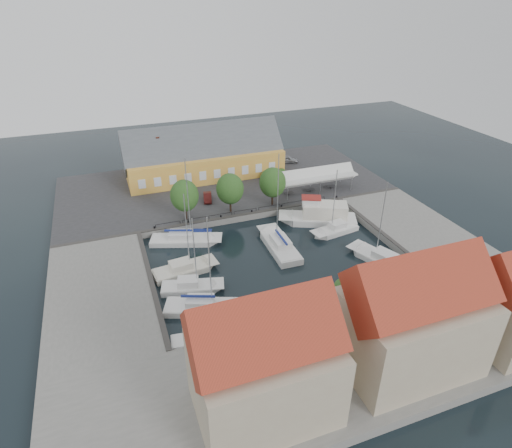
{
  "coord_description": "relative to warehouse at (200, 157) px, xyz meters",
  "views": [
    {
      "loc": [
        -18.88,
        -45.05,
        31.6
      ],
      "look_at": [
        0.0,
        6.0,
        1.5
      ],
      "focal_mm": 30.0,
      "sensor_mm": 36.0,
      "label": 1
    }
  ],
  "objects": [
    {
      "name": "west_boat_c",
      "position": [
        -9.38,
        -32.4,
        -4.17
      ],
      "size": [
        7.76,
        4.23,
        10.26
      ],
      "color": "white",
      "rests_on": "ground"
    },
    {
      "name": "quay_trees",
      "position": [
        0.6,
        -16.36,
        0.45
      ],
      "size": [
        18.2,
        4.2,
        6.3
      ],
      "color": "black",
      "rests_on": "north_quay"
    },
    {
      "name": "west_boat_d",
      "position": [
        -8.85,
        -36.5,
        -4.16
      ],
      "size": [
        9.64,
        5.99,
        12.4
      ],
      "color": "white",
      "rests_on": "ground"
    },
    {
      "name": "car_red",
      "position": [
        -1.77,
        -11.24,
        -2.83
      ],
      "size": [
        2.04,
        3.8,
        1.19
      ],
      "primitive_type": "imported",
      "rotation": [
        0.0,
        0.0,
        -0.23
      ],
      "color": "#521412",
      "rests_on": "north_quay"
    },
    {
      "name": "east_boat_c",
      "position": [
        15.45,
        -35.23,
        -4.17
      ],
      "size": [
        6.05,
        9.53,
        11.68
      ],
      "color": "white",
      "rests_on": "ground"
    },
    {
      "name": "west_boat_a",
      "position": [
        -7.85,
        -21.29,
        -4.16
      ],
      "size": [
        10.4,
        6.02,
        13.21
      ],
      "color": "white",
      "rests_on": "ground"
    },
    {
      "name": "center_sailboat",
      "position": [
        4.13,
        -27.47,
        -4.07
      ],
      "size": [
        3.38,
        10.49,
        14.0
      ],
      "color": "white",
      "rests_on": "ground"
    },
    {
      "name": "launch_nw",
      "position": [
        -5.6,
        -19.8,
        -4.34
      ],
      "size": [
        4.29,
        2.92,
        0.88
      ],
      "color": "navy",
      "rests_on": "ground"
    },
    {
      "name": "south_bank",
      "position": [
        2.6,
        -49.36,
        -3.93
      ],
      "size": [
        56.0,
        14.0,
        1.0
      ],
      "primitive_type": "cube",
      "color": "slate",
      "rests_on": "ground"
    },
    {
      "name": "west_quay",
      "position": [
        -19.4,
        -30.36,
        -3.93
      ],
      "size": [
        12.0,
        24.0,
        1.0
      ],
      "primitive_type": "cube",
      "color": "slate",
      "rests_on": "ground"
    },
    {
      "name": "ground",
      "position": [
        2.6,
        -28.36,
        -4.43
      ],
      "size": [
        140.0,
        140.0,
        0.0
      ],
      "primitive_type": "plane",
      "color": "black",
      "rests_on": "ground"
    },
    {
      "name": "quay_edge_fittings",
      "position": [
        2.62,
        -23.61,
        -3.37
      ],
      "size": [
        56.0,
        24.72,
        0.4
      ],
      "color": "#383533",
      "rests_on": "north_quay"
    },
    {
      "name": "north_quay",
      "position": [
        2.6,
        -5.36,
        -3.93
      ],
      "size": [
        56.0,
        26.0,
        1.0
      ],
      "primitive_type": "cube",
      "color": "#2D2D30",
      "rests_on": "ground"
    },
    {
      "name": "launch_sw",
      "position": [
        -10.82,
        -40.99,
        -4.34
      ],
      "size": [
        5.46,
        2.62,
        0.98
      ],
      "color": "white",
      "rests_on": "ground"
    },
    {
      "name": "warehouse",
      "position": [
        0.0,
        0.0,
        0.0
      ],
      "size": [
        28.56,
        14.0,
        9.55
      ],
      "color": "gold",
      "rests_on": "north_quay"
    },
    {
      "name": "tent_canopy",
      "position": [
        16.6,
        -13.86,
        -0.74
      ],
      "size": [
        14.0,
        4.0,
        2.83
      ],
      "color": "silver",
      "rests_on": "north_quay"
    },
    {
      "name": "townhouses",
      "position": [
        4.52,
        -51.6,
        1.4
      ],
      "size": [
        36.3,
        8.5,
        12.0
      ],
      "color": "tan",
      "rests_on": "south_bank"
    },
    {
      "name": "east_quay",
      "position": [
        24.6,
        -30.36,
        -3.93
      ],
      "size": [
        12.0,
        24.0,
        1.0
      ],
      "primitive_type": "cube",
      "color": "slate",
      "rests_on": "ground"
    },
    {
      "name": "west_boat_b",
      "position": [
        -9.42,
        -28.48,
        -4.17
      ],
      "size": [
        8.56,
        3.81,
        11.33
      ],
      "color": "silver",
      "rests_on": "ground"
    },
    {
      "name": "east_boat_a",
      "position": [
        13.63,
        -26.26,
        -4.17
      ],
      "size": [
        7.65,
        3.58,
        10.6
      ],
      "color": "white",
      "rests_on": "ground"
    },
    {
      "name": "trawler",
      "position": [
        12.97,
        -22.76,
        -3.41
      ],
      "size": [
        12.13,
        8.11,
        5.0
      ],
      "color": "white",
      "rests_on": "ground"
    },
    {
      "name": "car_silver",
      "position": [
        17.49,
        0.05,
        -2.69
      ],
      "size": [
        4.66,
        2.99,
        1.48
      ],
      "primitive_type": "imported",
      "rotation": [
        0.0,
        0.0,
        1.26
      ],
      "color": "#989A9F",
      "rests_on": "north_quay"
    }
  ]
}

